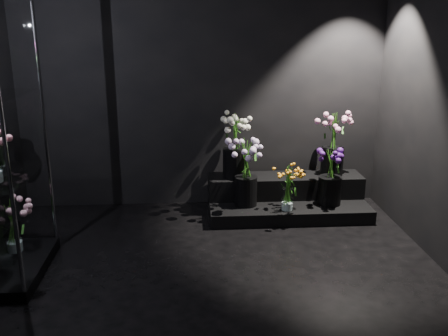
{
  "coord_description": "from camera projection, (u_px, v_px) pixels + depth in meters",
  "views": [
    {
      "loc": [
        -0.13,
        -3.48,
        2.06
      ],
      "look_at": [
        0.19,
        1.2,
        0.65
      ],
      "focal_mm": 40.0,
      "sensor_mm": 36.0,
      "label": 1
    }
  ],
  "objects": [
    {
      "name": "wall_front",
      "position": [
        234.0,
        231.0,
        1.61
      ],
      "size": [
        4.0,
        0.0,
        4.0
      ],
      "primitive_type": "plane",
      "rotation": [
        -1.57,
        0.0,
        0.0
      ],
      "color": "black",
      "rests_on": "floor"
    },
    {
      "name": "bouquet_purple",
      "position": [
        331.0,
        174.0,
        5.28
      ],
      "size": [
        0.4,
        0.4,
        0.63
      ],
      "rotation": [
        0.0,
        0.0,
        0.38
      ],
      "color": "black",
      "rests_on": "display_riser"
    },
    {
      "name": "bouquet_case_base_pink",
      "position": [
        12.0,
        224.0,
        4.31
      ],
      "size": [
        0.33,
        0.33,
        0.47
      ],
      "rotation": [
        0.0,
        0.0,
        -0.04
      ],
      "color": "white",
      "rests_on": "display_case"
    },
    {
      "name": "floor",
      "position": [
        211.0,
        291.0,
        3.92
      ],
      "size": [
        4.0,
        4.0,
        0.0
      ],
      "primitive_type": "plane",
      "color": "black",
      "rests_on": "ground"
    },
    {
      "name": "display_riser",
      "position": [
        286.0,
        197.0,
        5.52
      ],
      "size": [
        1.71,
        0.76,
        0.38
      ],
      "color": "black",
      "rests_on": "floor"
    },
    {
      "name": "bouquet_lilac",
      "position": [
        246.0,
        168.0,
        5.23
      ],
      "size": [
        0.44,
        0.44,
        0.71
      ],
      "rotation": [
        0.0,
        0.0,
        0.25
      ],
      "color": "black",
      "rests_on": "display_riser"
    },
    {
      "name": "wall_back",
      "position": [
        202.0,
        82.0,
        5.43
      ],
      "size": [
        4.0,
        0.0,
        4.0
      ],
      "primitive_type": "plane",
      "rotation": [
        1.57,
        0.0,
        0.0
      ],
      "color": "black",
      "rests_on": "floor"
    },
    {
      "name": "bouquet_cream_roses",
      "position": [
        235.0,
        143.0,
        5.41
      ],
      "size": [
        0.47,
        0.47,
        0.7
      ],
      "rotation": [
        0.0,
        0.0,
        0.41
      ],
      "color": "black",
      "rests_on": "display_riser"
    },
    {
      "name": "bouquet_orange_bells",
      "position": [
        288.0,
        187.0,
        5.13
      ],
      "size": [
        0.3,
        0.3,
        0.47
      ],
      "rotation": [
        0.0,
        0.0,
        -0.09
      ],
      "color": "white",
      "rests_on": "display_riser"
    },
    {
      "name": "bouquet_pink_roses",
      "position": [
        333.0,
        140.0,
        5.49
      ],
      "size": [
        0.38,
        0.38,
        0.69
      ],
      "rotation": [
        0.0,
        0.0,
        -0.08
      ],
      "color": "black",
      "rests_on": "display_riser"
    }
  ]
}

